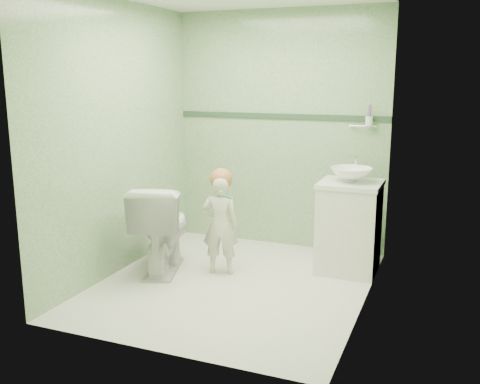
% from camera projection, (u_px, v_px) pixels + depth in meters
% --- Properties ---
extents(ground, '(2.50, 2.50, 0.00)m').
position_uv_depth(ground, '(233.00, 284.00, 4.62)').
color(ground, white).
rests_on(ground, ground).
extents(room_shell, '(2.50, 2.54, 2.40)m').
position_uv_depth(room_shell, '(233.00, 145.00, 4.37)').
color(room_shell, '#77A273').
rests_on(room_shell, ground).
extents(trim_stripe, '(2.20, 0.02, 0.05)m').
position_uv_depth(trim_stripe, '(280.00, 116.00, 5.46)').
color(trim_stripe, '#2A4530').
rests_on(trim_stripe, room_shell).
extents(vanity, '(0.52, 0.50, 0.80)m').
position_uv_depth(vanity, '(349.00, 228.00, 4.87)').
color(vanity, white).
rests_on(vanity, ground).
extents(counter, '(0.54, 0.52, 0.04)m').
position_uv_depth(counter, '(351.00, 184.00, 4.78)').
color(counter, white).
rests_on(counter, vanity).
extents(basin, '(0.37, 0.37, 0.13)m').
position_uv_depth(basin, '(351.00, 175.00, 4.76)').
color(basin, white).
rests_on(basin, counter).
extents(faucet, '(0.03, 0.13, 0.18)m').
position_uv_depth(faucet, '(355.00, 163.00, 4.91)').
color(faucet, silver).
rests_on(faucet, counter).
extents(cup_holder, '(0.26, 0.07, 0.21)m').
position_uv_depth(cup_holder, '(368.00, 121.00, 5.09)').
color(cup_holder, silver).
rests_on(cup_holder, room_shell).
extents(toilet, '(0.67, 0.89, 0.81)m').
position_uv_depth(toilet, '(162.00, 227.00, 4.88)').
color(toilet, white).
rests_on(toilet, ground).
extents(toddler, '(0.37, 0.29, 0.89)m').
position_uv_depth(toddler, '(220.00, 225.00, 4.80)').
color(toddler, beige).
rests_on(toddler, ground).
extents(hair_cap, '(0.20, 0.20, 0.20)m').
position_uv_depth(hair_cap, '(221.00, 179.00, 4.74)').
color(hair_cap, '#A76C3C').
rests_on(hair_cap, toddler).
extents(teal_toothbrush, '(0.11, 0.14, 0.08)m').
position_uv_depth(teal_toothbrush, '(226.00, 197.00, 4.61)').
color(teal_toothbrush, '#0A935F').
rests_on(teal_toothbrush, toddler).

